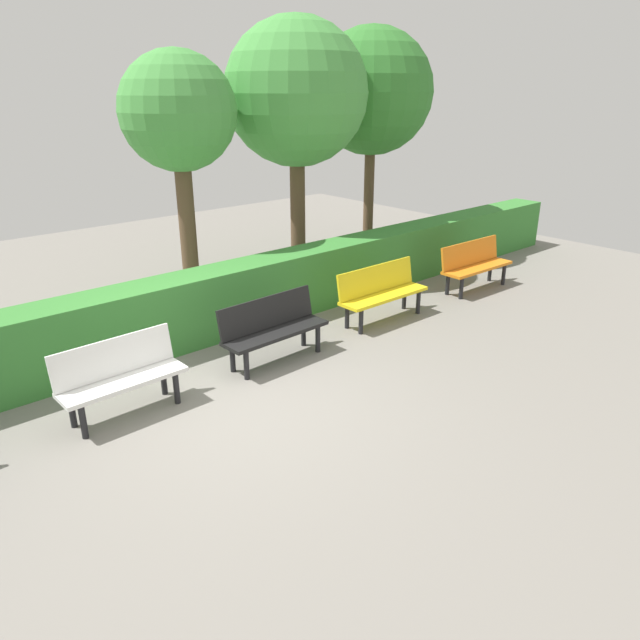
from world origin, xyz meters
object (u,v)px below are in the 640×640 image
at_px(tree_mid, 296,94).
at_px(bench_black, 273,327).
at_px(bench_orange, 474,263).
at_px(bench_yellow, 381,290).
at_px(bench_white, 120,374).
at_px(tree_far, 178,115).
at_px(tree_near, 372,92).

bearing_deg(tree_mid, bench_black, 45.60).
distance_m(bench_orange, bench_yellow, 2.41).
xyz_separation_m(bench_white, tree_mid, (-4.96, -2.89, 2.85)).
distance_m(bench_orange, tree_far, 5.68).
distance_m(bench_orange, tree_mid, 4.42).
height_order(bench_yellow, bench_black, same).
height_order(bench_orange, bench_white, same).
relative_size(bench_yellow, tree_mid, 0.35).
bearing_deg(bench_black, tree_near, -150.13).
distance_m(bench_yellow, tree_far, 4.28).
height_order(bench_orange, bench_yellow, same).
distance_m(bench_yellow, bench_black, 2.18).
relative_size(bench_yellow, tree_near, 0.35).
distance_m(bench_black, tree_far, 4.05).
bearing_deg(bench_white, tree_near, -158.12).
xyz_separation_m(bench_orange, bench_white, (6.71, 0.00, -0.00)).
bearing_deg(bench_white, bench_yellow, 179.71).
height_order(bench_black, tree_near, tree_near).
bearing_deg(bench_white, bench_orange, 178.91).
bearing_deg(bench_orange, tree_near, -93.66).
distance_m(tree_near, tree_far, 4.32).
xyz_separation_m(bench_white, tree_far, (-2.68, -3.08, 2.56)).
height_order(bench_black, tree_far, tree_far).
bearing_deg(tree_mid, tree_near, -178.01).
bearing_deg(bench_yellow, bench_black, 2.36).
height_order(bench_white, tree_far, tree_far).
relative_size(bench_black, tree_near, 0.33).
bearing_deg(bench_white, bench_black, 178.65).
distance_m(bench_yellow, bench_white, 4.30).
xyz_separation_m(bench_orange, tree_mid, (1.75, -2.89, 2.85)).
distance_m(bench_yellow, tree_near, 4.88).
distance_m(bench_white, tree_near, 8.11).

